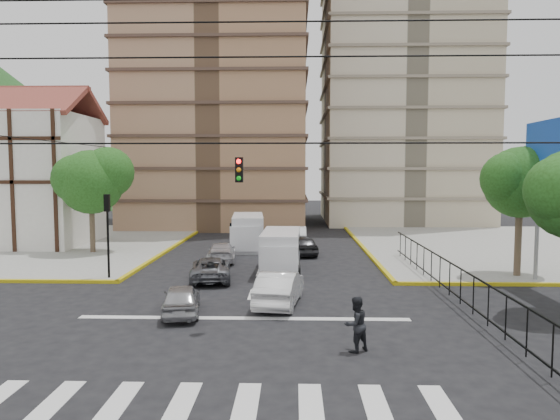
{
  "coord_description": "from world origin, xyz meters",
  "views": [
    {
      "loc": [
        1.98,
        -17.89,
        5.76
      ],
      "look_at": [
        1.33,
        4.57,
        4.0
      ],
      "focal_mm": 32.0,
      "sensor_mm": 36.0,
      "label": 1
    }
  ],
  "objects_px": {
    "van_left_lane": "(248,233)",
    "car_silver_front_left": "(181,299)",
    "traffic_light_nw": "(108,222)",
    "car_white_front_right": "(280,288)",
    "pedestrian_crosswalk": "(356,324)",
    "van_right_lane": "(281,253)"
  },
  "relations": [
    {
      "from": "van_left_lane",
      "to": "car_silver_front_left",
      "type": "distance_m",
      "value": 16.79
    },
    {
      "from": "traffic_light_nw",
      "to": "car_white_front_right",
      "type": "distance_m",
      "value": 10.49
    },
    {
      "from": "car_white_front_right",
      "to": "pedestrian_crosswalk",
      "type": "relative_size",
      "value": 2.53
    },
    {
      "from": "van_left_lane",
      "to": "car_white_front_right",
      "type": "distance_m",
      "value": 15.46
    },
    {
      "from": "van_left_lane",
      "to": "car_white_front_right",
      "type": "relative_size",
      "value": 1.28
    },
    {
      "from": "van_right_lane",
      "to": "car_silver_front_left",
      "type": "xyz_separation_m",
      "value": [
        -3.79,
        -8.25,
        -0.53
      ]
    },
    {
      "from": "traffic_light_nw",
      "to": "car_white_front_right",
      "type": "height_order",
      "value": "traffic_light_nw"
    },
    {
      "from": "car_silver_front_left",
      "to": "car_white_front_right",
      "type": "height_order",
      "value": "car_white_front_right"
    },
    {
      "from": "van_right_lane",
      "to": "car_white_front_right",
      "type": "bearing_deg",
      "value": -87.24
    },
    {
      "from": "traffic_light_nw",
      "to": "van_left_lane",
      "type": "bearing_deg",
      "value": 59.26
    },
    {
      "from": "van_left_lane",
      "to": "car_silver_front_left",
      "type": "bearing_deg",
      "value": -98.6
    },
    {
      "from": "van_right_lane",
      "to": "car_silver_front_left",
      "type": "height_order",
      "value": "van_right_lane"
    },
    {
      "from": "traffic_light_nw",
      "to": "van_left_lane",
      "type": "xyz_separation_m",
      "value": [
        6.34,
        10.67,
        -1.89
      ]
    },
    {
      "from": "car_silver_front_left",
      "to": "pedestrian_crosswalk",
      "type": "bearing_deg",
      "value": 138.49
    },
    {
      "from": "van_right_lane",
      "to": "pedestrian_crosswalk",
      "type": "xyz_separation_m",
      "value": [
        2.72,
        -12.26,
        -0.25
      ]
    },
    {
      "from": "traffic_light_nw",
      "to": "pedestrian_crosswalk",
      "type": "height_order",
      "value": "traffic_light_nw"
    },
    {
      "from": "car_silver_front_left",
      "to": "pedestrian_crosswalk",
      "type": "height_order",
      "value": "pedestrian_crosswalk"
    },
    {
      "from": "van_right_lane",
      "to": "car_white_front_right",
      "type": "relative_size",
      "value": 1.17
    },
    {
      "from": "van_left_lane",
      "to": "pedestrian_crosswalk",
      "type": "bearing_deg",
      "value": -80.22
    },
    {
      "from": "traffic_light_nw",
      "to": "car_white_front_right",
      "type": "bearing_deg",
      "value": -26.33
    },
    {
      "from": "van_left_lane",
      "to": "van_right_lane",
      "type": "bearing_deg",
      "value": -77.29
    },
    {
      "from": "van_left_lane",
      "to": "car_silver_front_left",
      "type": "relative_size",
      "value": 1.58
    }
  ]
}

